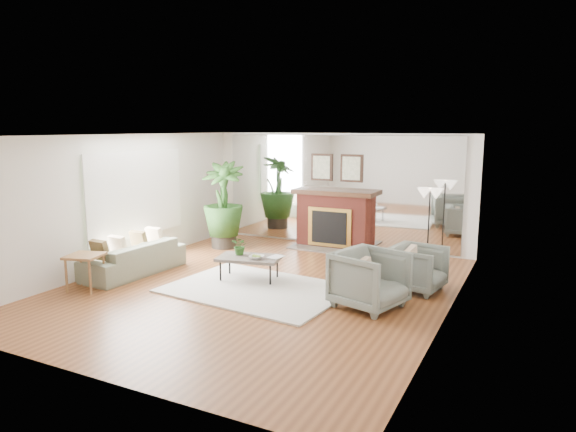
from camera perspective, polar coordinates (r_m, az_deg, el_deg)
The scene contains 18 objects.
ground at distance 8.60m, azimuth -3.19°, elevation -7.94°, with size 7.00×7.00×0.00m, color brown.
wall_left at distance 10.12m, azimuth -18.12°, elevation 1.54°, with size 0.02×7.00×2.50m, color silver.
wall_right at distance 7.32m, azimuth 17.50°, elevation -1.45°, with size 0.02×7.00×2.50m, color silver.
wall_back at distance 11.44m, azimuth 5.47°, elevation 2.88°, with size 6.00×0.02×2.50m, color silver.
mirror_panel at distance 11.42m, azimuth 5.44°, elevation 2.87°, with size 5.40×0.04×2.40m, color silver.
window_panel at distance 10.37m, azimuth -16.49°, elevation 2.37°, with size 0.04×2.40×1.50m, color #B2E09E.
fireplace at distance 11.31m, azimuth 5.00°, elevation -0.21°, with size 1.85×0.83×2.05m.
area_rug at distance 8.48m, azimuth -3.50°, elevation -8.10°, with size 2.82×2.01×0.03m, color silver.
coffee_table at distance 8.89m, azimuth -4.35°, elevation -4.74°, with size 1.17×0.84×0.43m.
sofa at distance 9.73m, azimuth -16.73°, elevation -4.49°, with size 1.96×0.77×0.57m, color gray.
armchair_back at distance 8.60m, azimuth 14.18°, elevation -5.66°, with size 0.79×0.81×0.74m, color slate.
armchair_front at distance 7.66m, azimuth 9.06°, elevation -6.96°, with size 0.91×0.94×0.85m, color slate.
side_table at distance 8.96m, azimuth -21.66°, elevation -4.60°, with size 0.64×0.64×0.59m.
potted_ficus at distance 11.30m, azimuth -7.22°, elevation 1.54°, with size 1.14×1.14×1.89m.
floor_lamp at distance 10.02m, azimuth 15.48°, elevation 1.76°, with size 0.49×0.27×1.50m.
tabletop_plant at distance 8.98m, azimuth -5.34°, elevation -3.31°, with size 0.29×0.25×0.33m, color #2C5920.
fruit_bowl at distance 8.72m, azimuth -3.51°, elevation -4.59°, with size 0.24×0.24×0.06m, color olive.
book at distance 8.84m, azimuth -1.91°, elevation -4.50°, with size 0.21×0.29×0.02m, color olive.
Camera 1 is at (4.09, -7.10, 2.62)m, focal length 32.00 mm.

